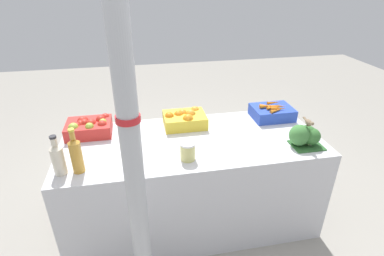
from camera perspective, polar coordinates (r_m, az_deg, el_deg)
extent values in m
plane|color=gray|center=(2.75, 0.00, -16.64)|extent=(10.00, 10.00, 0.00)
cube|color=silver|center=(2.49, 0.00, -10.13)|extent=(1.96, 0.84, 0.79)
cylinder|color=#B7BABF|center=(1.36, -11.97, 0.52)|extent=(0.10, 0.10, 2.63)
cylinder|color=red|center=(1.35, -12.11, 1.79)|extent=(0.11, 0.11, 0.03)
cube|color=red|center=(2.47, -19.00, 0.00)|extent=(0.34, 0.26, 0.10)
sphere|color=#9EBC42|center=(2.43, -16.61, 1.04)|extent=(0.06, 0.06, 0.06)
sphere|color=red|center=(2.44, -21.04, 0.30)|extent=(0.06, 0.06, 0.06)
sphere|color=red|center=(2.50, -19.90, 1.27)|extent=(0.07, 0.07, 0.07)
sphere|color=red|center=(2.52, -16.15, 1.97)|extent=(0.07, 0.07, 0.07)
sphere|color=red|center=(2.45, -19.81, 0.85)|extent=(0.07, 0.07, 0.07)
sphere|color=red|center=(2.46, -17.00, 1.49)|extent=(0.08, 0.08, 0.08)
sphere|color=red|center=(2.46, -20.39, 0.57)|extent=(0.08, 0.08, 0.08)
sphere|color=red|center=(2.49, -20.18, 1.22)|extent=(0.08, 0.08, 0.08)
sphere|color=#9EBC42|center=(2.37, -18.93, 0.21)|extent=(0.06, 0.06, 0.06)
sphere|color=#9EBC42|center=(2.41, -21.65, 0.03)|extent=(0.08, 0.08, 0.08)
sphere|color=red|center=(2.39, -16.72, 0.57)|extent=(0.07, 0.07, 0.07)
sphere|color=red|center=(2.44, -18.66, 0.75)|extent=(0.08, 0.08, 0.08)
cube|color=gold|center=(2.46, -1.41, 1.55)|extent=(0.34, 0.26, 0.10)
sphere|color=orange|center=(2.46, -0.23, 2.62)|extent=(0.08, 0.08, 0.08)
sphere|color=orange|center=(2.48, -1.81, 2.77)|extent=(0.08, 0.08, 0.08)
sphere|color=orange|center=(2.46, -2.59, 2.44)|extent=(0.08, 0.08, 0.08)
sphere|color=orange|center=(2.54, 0.56, 3.32)|extent=(0.08, 0.08, 0.08)
sphere|color=orange|center=(2.37, -0.81, 1.66)|extent=(0.09, 0.09, 0.09)
sphere|color=orange|center=(2.42, -4.34, 2.19)|extent=(0.08, 0.08, 0.08)
cube|color=#2847B7|center=(2.68, 14.98, 2.86)|extent=(0.34, 0.26, 0.10)
cone|color=orange|center=(2.64, 14.32, 4.07)|extent=(0.16, 0.03, 0.03)
cone|color=orange|center=(2.62, 16.16, 3.59)|extent=(0.13, 0.05, 0.03)
cone|color=orange|center=(2.63, 14.14, 4.10)|extent=(0.13, 0.07, 0.03)
cone|color=orange|center=(2.65, 16.16, 3.93)|extent=(0.14, 0.03, 0.03)
cone|color=orange|center=(2.63, 15.46, 3.83)|extent=(0.15, 0.05, 0.02)
cone|color=orange|center=(2.71, 15.35, 4.70)|extent=(0.13, 0.03, 0.03)
cone|color=orange|center=(2.59, 15.80, 3.23)|extent=(0.13, 0.07, 0.03)
cone|color=orange|center=(2.67, 15.47, 4.06)|extent=(0.16, 0.06, 0.03)
cube|color=#2D602D|center=(2.35, 20.96, -3.11)|extent=(0.22, 0.18, 0.01)
ellipsoid|color=#427F3D|center=(2.34, 20.74, -1.00)|extent=(0.11, 0.11, 0.13)
cylinder|color=#B2C693|center=(2.37, 20.49, -2.32)|extent=(0.03, 0.03, 0.02)
ellipsoid|color=#387033|center=(2.33, 21.17, -0.96)|extent=(0.12, 0.12, 0.12)
cylinder|color=#B2C693|center=(2.36, 20.89, -2.44)|extent=(0.03, 0.03, 0.02)
ellipsoid|color=#387033|center=(2.33, 21.72, -1.44)|extent=(0.13, 0.13, 0.12)
cylinder|color=#B2C693|center=(2.36, 21.48, -2.66)|extent=(0.03, 0.03, 0.02)
ellipsoid|color=#427F3D|center=(2.29, 19.76, -1.28)|extent=(0.15, 0.15, 0.15)
cylinder|color=#B2C693|center=(2.32, 19.50, -2.77)|extent=(0.03, 0.03, 0.02)
cylinder|color=beige|center=(2.04, -24.06, -5.79)|extent=(0.08, 0.08, 0.18)
cone|color=beige|center=(1.99, -24.62, -3.31)|extent=(0.08, 0.08, 0.02)
cylinder|color=beige|center=(1.97, -24.83, -2.38)|extent=(0.04, 0.04, 0.05)
cylinder|color=#2D2D33|center=(1.96, -25.02, -1.57)|extent=(0.04, 0.04, 0.01)
cylinder|color=gold|center=(2.01, -21.10, -5.24)|extent=(0.07, 0.07, 0.21)
cone|color=gold|center=(1.95, -21.68, -2.30)|extent=(0.07, 0.07, 0.03)
cylinder|color=gold|center=(1.93, -21.89, -1.26)|extent=(0.03, 0.03, 0.05)
cylinder|color=gold|center=(1.92, -22.07, -0.37)|extent=(0.04, 0.04, 0.01)
cylinder|color=#D1CC75|center=(2.02, -0.81, -4.56)|extent=(0.10, 0.10, 0.12)
cylinder|color=white|center=(1.98, -0.83, -3.00)|extent=(0.11, 0.11, 0.01)
cube|color=#4C3D2D|center=(2.27, 21.24, 0.47)|extent=(0.02, 0.02, 0.01)
ellipsoid|color=#7A664C|center=(2.26, 21.34, 0.99)|extent=(0.04, 0.07, 0.04)
sphere|color=#897556|center=(2.22, 21.93, 0.78)|extent=(0.03, 0.03, 0.03)
cone|color=#4C3D28|center=(2.21, 22.07, 0.64)|extent=(0.01, 0.01, 0.01)
cube|color=#7A664C|center=(2.30, 20.71, 1.68)|extent=(0.02, 0.04, 0.01)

